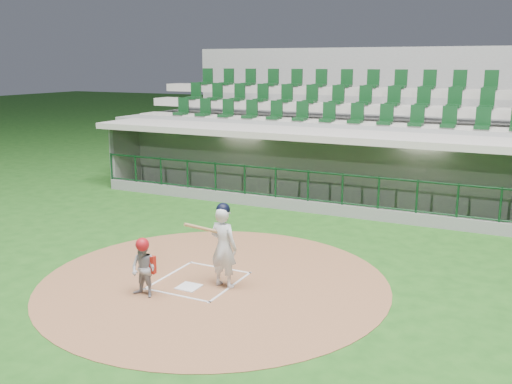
% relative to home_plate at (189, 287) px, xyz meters
% --- Properties ---
extents(ground, '(120.00, 120.00, 0.00)m').
position_rel_home_plate_xyz_m(ground, '(0.00, 0.70, -0.02)').
color(ground, '#1B4B15').
rests_on(ground, ground).
extents(dirt_circle, '(7.20, 7.20, 0.01)m').
position_rel_home_plate_xyz_m(dirt_circle, '(0.30, 0.50, -0.02)').
color(dirt_circle, brown).
rests_on(dirt_circle, ground).
extents(home_plate, '(0.43, 0.43, 0.02)m').
position_rel_home_plate_xyz_m(home_plate, '(0.00, 0.00, 0.00)').
color(home_plate, silver).
rests_on(home_plate, dirt_circle).
extents(batter_box_chalk, '(1.55, 1.80, 0.01)m').
position_rel_home_plate_xyz_m(batter_box_chalk, '(0.00, 0.40, -0.00)').
color(batter_box_chalk, white).
rests_on(batter_box_chalk, ground).
extents(dugout_structure, '(16.40, 3.70, 3.00)m').
position_rel_home_plate_xyz_m(dugout_structure, '(0.13, 8.53, 0.94)').
color(dugout_structure, slate).
rests_on(dugout_structure, ground).
extents(seating_deck, '(17.00, 6.72, 5.15)m').
position_rel_home_plate_xyz_m(seating_deck, '(0.00, 11.61, 1.40)').
color(seating_deck, gray).
rests_on(seating_deck, ground).
extents(batter, '(0.87, 0.88, 1.74)m').
position_rel_home_plate_xyz_m(batter, '(0.61, 0.37, 0.86)').
color(batter, silver).
rests_on(batter, dirt_circle).
extents(catcher, '(0.56, 0.45, 1.18)m').
position_rel_home_plate_xyz_m(catcher, '(-0.53, -0.74, 0.57)').
color(catcher, gray).
rests_on(catcher, dirt_circle).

